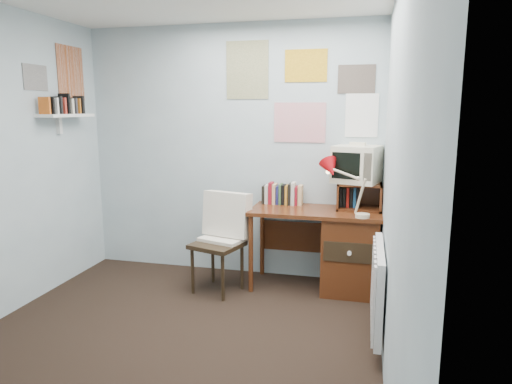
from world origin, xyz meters
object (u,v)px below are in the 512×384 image
crt_tv (357,162)px  radiator (378,287)px  desk (344,248)px  desk_lamp (363,192)px  wall_shelf (66,115)px  tv_riser (359,196)px  desk_chair (217,245)px

crt_tv → radiator: bearing=-63.4°
desk → radiator: size_ratio=1.50×
desk → desk_lamp: size_ratio=2.70×
wall_shelf → crt_tv: bearing=10.9°
tv_riser → wall_shelf: (-2.69, -0.49, 0.74)m
desk_chair → crt_tv: crt_tv is taller
desk_lamp → radiator: bearing=-83.5°
wall_shelf → radiator: bearing=-10.9°
desk_chair → tv_riser: size_ratio=2.23×
desk_chair → desk_lamp: (1.29, 0.09, 0.54)m
desk → desk_lamp: 0.64m
desk_lamp → tv_riser: bearing=92.3°
radiator → wall_shelf: 3.15m
desk_chair → desk_lamp: bearing=20.7°
tv_riser → crt_tv: size_ratio=1.02×
desk_chair → crt_tv: (1.22, 0.44, 0.75)m
radiator → desk_lamp: bearing=100.6°
desk_chair → desk_lamp: 1.40m
radiator → wall_shelf: wall_shelf is taller
tv_riser → radiator: tv_riser is taller
desk_chair → tv_riser: tv_riser is taller
desk_chair → radiator: size_ratio=1.12×
wall_shelf → desk_chair: bearing=3.0°
tv_riser → wall_shelf: size_ratio=0.65×
desk → tv_riser: bearing=43.0°
wall_shelf → tv_riser: bearing=10.3°
tv_riser → crt_tv: (-0.03, 0.02, 0.31)m
desk → desk_chair: desk_chair is taller
tv_riser → radiator: bearing=-80.7°
desk_lamp → wall_shelf: bearing=179.3°
desk_lamp → tv_riser: 0.35m
crt_tv → desk_lamp: bearing=-62.8°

